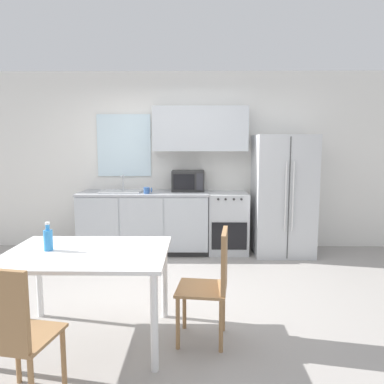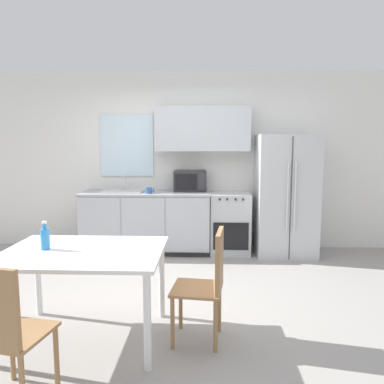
# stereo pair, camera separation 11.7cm
# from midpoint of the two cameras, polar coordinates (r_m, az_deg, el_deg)

# --- Properties ---
(ground_plane) EXTENTS (12.00, 12.00, 0.00)m
(ground_plane) POSITION_cam_midpoint_polar(r_m,az_deg,el_deg) (4.23, -3.60, -15.09)
(ground_plane) COLOR gray
(wall_back) EXTENTS (12.00, 0.38, 2.70)m
(wall_back) POSITION_cam_midpoint_polar(r_m,az_deg,el_deg) (5.82, -1.39, 5.41)
(wall_back) COLOR silver
(wall_back) RESTS_ON ground_plane
(kitchen_counter) EXTENTS (1.91, 0.67, 0.90)m
(kitchen_counter) POSITION_cam_midpoint_polar(r_m,az_deg,el_deg) (5.65, -6.31, -4.49)
(kitchen_counter) COLOR #333333
(kitchen_counter) RESTS_ON ground_plane
(oven_range) EXTENTS (0.58, 0.63, 0.89)m
(oven_range) POSITION_cam_midpoint_polar(r_m,az_deg,el_deg) (5.63, 6.36, -4.66)
(oven_range) COLOR #B7BABC
(oven_range) RESTS_ON ground_plane
(refrigerator) EXTENTS (0.84, 0.78, 1.74)m
(refrigerator) POSITION_cam_midpoint_polar(r_m,az_deg,el_deg) (5.61, 14.60, -0.49)
(refrigerator) COLOR silver
(refrigerator) RESTS_ON ground_plane
(kitchen_sink) EXTENTS (0.59, 0.41, 0.24)m
(kitchen_sink) POSITION_cam_midpoint_polar(r_m,az_deg,el_deg) (5.65, -9.79, 0.20)
(kitchen_sink) COLOR #B7BABC
(kitchen_sink) RESTS_ON kitchen_counter
(microwave) EXTENTS (0.48, 0.33, 0.31)m
(microwave) POSITION_cam_midpoint_polar(r_m,az_deg,el_deg) (5.63, 0.33, 1.72)
(microwave) COLOR #282828
(microwave) RESTS_ON kitchen_counter
(coffee_mug) EXTENTS (0.12, 0.09, 0.09)m
(coffee_mug) POSITION_cam_midpoint_polar(r_m,az_deg,el_deg) (5.40, -5.93, 0.27)
(coffee_mug) COLOR #335999
(coffee_mug) RESTS_ON kitchen_counter
(dining_table) EXTENTS (1.29, 0.96, 0.76)m
(dining_table) POSITION_cam_midpoint_polar(r_m,az_deg,el_deg) (3.20, -15.19, -10.10)
(dining_table) COLOR white
(dining_table) RESTS_ON ground_plane
(dining_chair_near) EXTENTS (0.47, 0.47, 0.93)m
(dining_chair_near) POSITION_cam_midpoint_polar(r_m,az_deg,el_deg) (2.59, -25.71, -18.05)
(dining_chair_near) COLOR #997047
(dining_chair_near) RESTS_ON ground_plane
(dining_chair_side) EXTENTS (0.45, 0.45, 0.93)m
(dining_chair_side) POSITION_cam_midpoint_polar(r_m,az_deg,el_deg) (3.11, 3.70, -12.95)
(dining_chair_side) COLOR #997047
(dining_chair_side) RESTS_ON ground_plane
(drink_bottle) EXTENTS (0.07, 0.07, 0.23)m
(drink_bottle) POSITION_cam_midpoint_polar(r_m,az_deg,el_deg) (3.27, -20.53, -6.61)
(drink_bottle) COLOR #338CD8
(drink_bottle) RESTS_ON dining_table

